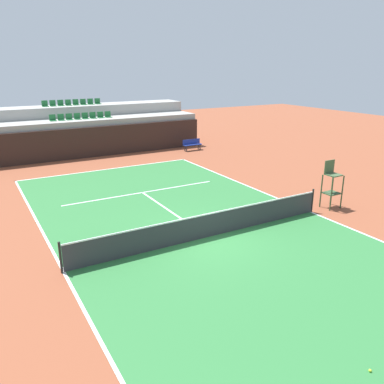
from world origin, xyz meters
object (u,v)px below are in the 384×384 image
object	(u,v)px
tennis_net	(208,225)
tennis_ball_0	(370,371)
player_bench	(192,144)
umpire_chair	(332,183)

from	to	relation	value
tennis_net	tennis_ball_0	size ratio (longest dim) A/B	167.88
player_bench	tennis_ball_0	bearing A→B (deg)	-110.52
umpire_chair	tennis_net	bearing A→B (deg)	-179.52
player_bench	tennis_ball_0	xyz separation A→B (m)	(-8.26, -22.08, -0.46)
tennis_net	umpire_chair	distance (m)	6.73
player_bench	tennis_ball_0	world-z (taller)	player_bench
umpire_chair	tennis_ball_0	world-z (taller)	umpire_chair
tennis_net	player_bench	size ratio (longest dim) A/B	7.39
umpire_chair	tennis_ball_0	xyz separation A→B (m)	(-7.40, -7.75, -1.14)
player_bench	tennis_net	bearing A→B (deg)	-117.73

